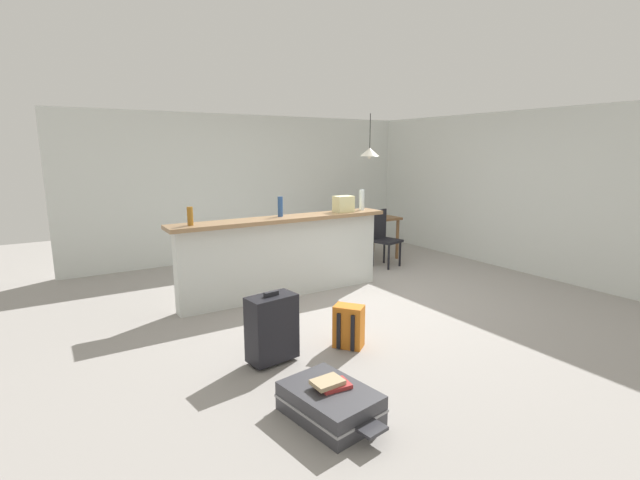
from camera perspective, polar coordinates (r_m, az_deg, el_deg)
The scene contains 16 objects.
ground_plane at distance 5.98m, azimuth 4.55°, elevation -7.55°, with size 13.00×13.00×0.05m, color gray.
wall_back at distance 8.33m, azimuth -7.93°, elevation 6.71°, with size 6.60×0.10×2.50m, color silver.
wall_right at distance 8.07m, azimuth 21.18°, elevation 5.91°, with size 0.10×6.00×2.50m, color silver.
partition_half_wall at distance 5.93m, azimuth -4.53°, elevation -2.39°, with size 2.80×0.20×1.01m, color silver.
bar_countertop at distance 5.83m, azimuth -4.61°, elevation 2.66°, with size 2.96×0.40×0.05m, color #93704C.
bottle_amber at distance 5.35m, azimuth -16.04°, elevation 2.91°, with size 0.07×0.07×0.21m, color #9E661E.
bottle_blue at distance 5.86m, azimuth -5.03°, elevation 4.21°, with size 0.07×0.07×0.26m, color #284C89.
bottle_clear at distance 6.48m, azimuth 5.29°, elevation 5.05°, with size 0.07×0.07×0.29m, color silver.
grocery_bag at distance 6.29m, azimuth 2.98°, elevation 4.56°, with size 0.26×0.18×0.22m, color beige.
dining_table at distance 8.00m, azimuth 5.54°, elevation 2.22°, with size 1.10×0.80×0.74m.
dining_chair_near_partition at distance 7.55m, azimuth 7.93°, elevation 0.61°, with size 0.49×0.49×0.93m.
pendant_lamp at distance 7.88m, azimuth 6.27°, elevation 10.95°, with size 0.34×0.34×0.75m.
suitcase_flat_charcoal at distance 3.47m, azimuth 1.29°, elevation -19.84°, with size 0.59×0.87×0.22m.
backpack_orange at distance 4.52m, azimuth 3.67°, elevation -10.85°, with size 0.33×0.34×0.42m.
suitcase_upright_black at distance 4.17m, azimuth -6.07°, elevation -10.93°, with size 0.47×0.30×0.67m.
book_stack at distance 3.42m, azimuth 1.37°, elevation -17.63°, with size 0.28×0.19×0.06m.
Camera 1 is at (-3.38, -4.54, 1.90)m, focal length 25.41 mm.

